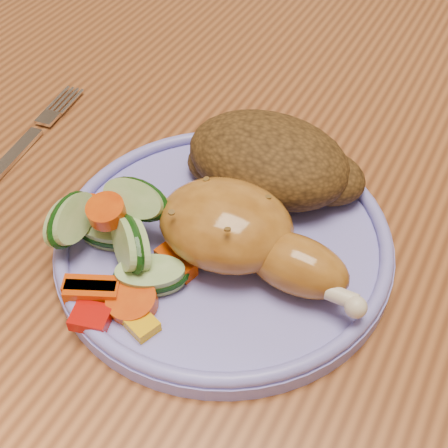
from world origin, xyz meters
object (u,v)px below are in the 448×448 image
Objects in this scene: chair_far at (426,83)px; fork at (20,148)px; plate at (224,244)px; dining_table at (281,272)px.

fork is (-0.23, -0.67, 0.26)m from chair_far.
plate reaches higher than fork.
dining_table is 9.19× the size of fork.
fork is at bearing -168.47° from dining_table.
fork reaches higher than dining_table.
plate is at bearing -91.87° from chair_far.
plate is at bearing -109.25° from dining_table.
dining_table is at bearing -90.00° from chair_far.
chair_far is (0.00, 0.63, -0.17)m from dining_table.
chair_far is 0.74m from plate.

